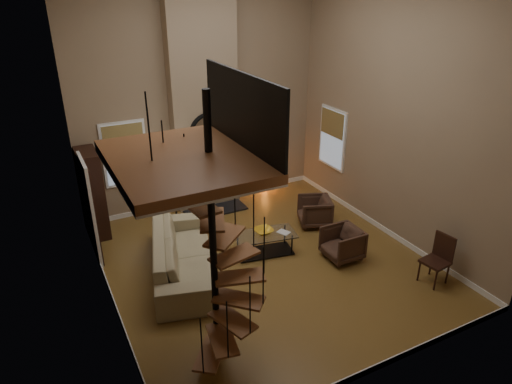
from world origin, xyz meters
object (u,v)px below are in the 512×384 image
armchair_far (345,243)px  side_chair (439,257)px  accent_lamp (265,182)px  coffee_table (265,241)px  hutch (93,195)px  sofa (183,254)px  armchair_near (317,211)px  floor_lamp (173,174)px

armchair_far → side_chair: size_ratio=0.75×
accent_lamp → side_chair: 5.16m
armchair_far → coffee_table: bearing=-122.7°
hutch → coffee_table: (2.93, -2.46, -0.67)m
coffee_table → accent_lamp: bearing=61.6°
coffee_table → sofa: bearing=176.1°
sofa → armchair_near: bearing=-67.6°
accent_lamp → hutch: bearing=-176.4°
armchair_near → floor_lamp: bearing=-89.6°
armchair_near → side_chair: bearing=36.7°
sofa → accent_lamp: 4.14m
floor_lamp → accent_lamp: bearing=20.2°
armchair_near → armchair_far: 1.46m
armchair_near → accent_lamp: 2.22m
armchair_far → coffee_table: armchair_far is taller
side_chair → armchair_near: bearing=104.7°
accent_lamp → sofa: bearing=-140.7°
armchair_far → side_chair: bearing=37.2°
coffee_table → floor_lamp: floor_lamp is taller
accent_lamp → floor_lamp: bearing=-159.8°
accent_lamp → side_chair: bearing=-79.6°
armchair_near → coffee_table: size_ratio=0.53×
coffee_table → hutch: bearing=139.9°
sofa → coffee_table: (1.72, -0.12, -0.11)m
armchair_near → armchair_far: armchair_near is taller
armchair_far → accent_lamp: size_ratio=1.57×
sofa → floor_lamp: floor_lamp is taller
armchair_far → accent_lamp: 3.65m
coffee_table → floor_lamp: bearing=127.8°
armchair_near → coffee_table: (-1.66, -0.52, -0.07)m
accent_lamp → side_chair: size_ratio=0.47×
floor_lamp → hutch: bearing=154.7°
hutch → armchair_far: (4.29, -3.37, -0.60)m
hutch → floor_lamp: 1.83m
sofa → floor_lamp: (0.40, 1.59, 1.02)m
sofa → accent_lamp: bearing=-35.2°
sofa → accent_lamp: size_ratio=6.28×
hutch → coffee_table: bearing=-40.1°
hutch → armchair_near: size_ratio=2.77×
hutch → side_chair: 7.19m
sofa → accent_lamp: sofa is taller
hutch → coffee_table: size_ratio=1.46×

